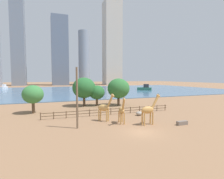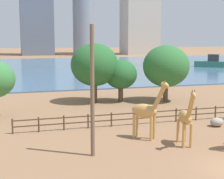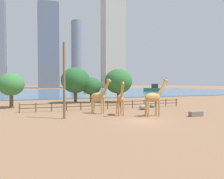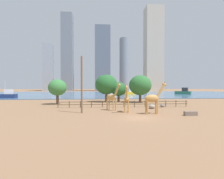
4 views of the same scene
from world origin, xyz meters
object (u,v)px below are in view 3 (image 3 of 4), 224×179
object	(u,v)px
giraffe_tall	(154,97)
tree_right_tall	(91,86)
boat_ferry	(92,90)
giraffe_companion	(99,97)
boulder_near_fence	(143,107)
tree_center_broad	(75,80)
tree_left_large	(11,84)
utility_pole	(64,81)
boat_sailboat	(153,89)
giraffe_young	(120,99)
boulder_by_pole	(152,106)
tree_left_small	(118,81)
feeding_trough	(196,114)

from	to	relation	value
giraffe_tall	tree_right_tall	distance (m)	20.74
tree_right_tall	boat_ferry	xyz separation A→B (m)	(10.76, 41.60, -2.33)
giraffe_companion	tree_right_tall	distance (m)	16.39
giraffe_tall	boat_ferry	xyz separation A→B (m)	(8.07, 62.14, -1.23)
boulder_near_fence	tree_center_broad	bearing A→B (deg)	117.85
tree_left_large	tree_center_broad	xyz separation A→B (m)	(11.55, 5.36, 0.80)
utility_pole	boat_sailboat	size ratio (longest dim) A/B	1.11
boulder_near_fence	tree_left_large	distance (m)	21.76
giraffe_young	boulder_by_pole	xyz separation A→B (m)	(8.30, 6.32, -1.82)
utility_pole	boat_sailboat	xyz separation A→B (m)	(47.15, 60.18, -3.03)
giraffe_tall	giraffe_companion	world-z (taller)	giraffe_tall
tree_left_small	tree_center_broad	bearing A→B (deg)	167.22
boulder_near_fence	tree_left_small	bearing A→B (deg)	85.83
giraffe_young	utility_pole	xyz separation A→B (m)	(-7.07, -0.21, 2.28)
giraffe_young	tree_left_small	xyz separation A→B (m)	(6.43, 17.00, 2.34)
boat_ferry	boulder_by_pole	bearing A→B (deg)	67.51
boulder_by_pole	boat_sailboat	size ratio (longest dim) A/B	0.12
giraffe_companion	tree_right_tall	xyz separation A→B (m)	(3.08, 16.06, 1.17)
utility_pole	boulder_by_pole	bearing A→B (deg)	23.03
tree_left_large	tree_right_tall	bearing A→B (deg)	18.21
giraffe_companion	boulder_by_pole	bearing A→B (deg)	66.89
utility_pole	boulder_near_fence	xyz separation A→B (m)	(12.57, 4.46, -4.00)
boulder_by_pole	boat_ferry	world-z (taller)	boat_ferry
boulder_near_fence	feeding_trough	bearing A→B (deg)	-70.24
boulder_by_pole	tree_right_tall	world-z (taller)	tree_right_tall
utility_pole	feeding_trough	xyz separation A→B (m)	(15.52, -3.76, -4.10)
tree_left_large	boat_ferry	world-z (taller)	tree_left_large
boulder_by_pole	feeding_trough	xyz separation A→B (m)	(0.15, -10.29, -0.00)
giraffe_companion	boat_ferry	bearing A→B (deg)	122.90
boulder_by_pole	tree_left_small	xyz separation A→B (m)	(-1.87, 10.68, 4.16)
boulder_near_fence	tree_right_tall	size ratio (longest dim) A/B	0.23
giraffe_tall	feeding_trough	size ratio (longest dim) A/B	2.71
giraffe_tall	boat_sailboat	distance (m)	71.94
tree_right_tall	boat_ferry	bearing A→B (deg)	75.50
giraffe_tall	feeding_trough	distance (m)	5.56
utility_pole	boat_ferry	xyz separation A→B (m)	(18.79, 60.30, -3.29)
tree_center_broad	boat_ferry	xyz separation A→B (m)	(14.01, 41.11, -3.56)
giraffe_tall	tree_right_tall	size ratio (longest dim) A/B	0.92
boat_sailboat	boat_ferry	bearing A→B (deg)	37.66
tree_left_small	giraffe_companion	bearing A→B (deg)	-120.39
boulder_near_fence	boat_sailboat	xyz separation A→B (m)	(34.59, 55.72, 0.97)
boulder_near_fence	boat_sailboat	world-z (taller)	boat_sailboat
giraffe_young	tree_center_broad	bearing A→B (deg)	-162.54
boulder_by_pole	tree_right_tall	distance (m)	14.55
boulder_near_fence	feeding_trough	size ratio (longest dim) A/B	0.67
boulder_by_pole	feeding_trough	bearing A→B (deg)	-89.16
boulder_near_fence	boat_ferry	world-z (taller)	boat_ferry
tree_left_small	tree_left_large	bearing A→B (deg)	-170.52
tree_left_small	boat_ferry	world-z (taller)	tree_left_small
utility_pole	tree_center_broad	distance (m)	19.78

